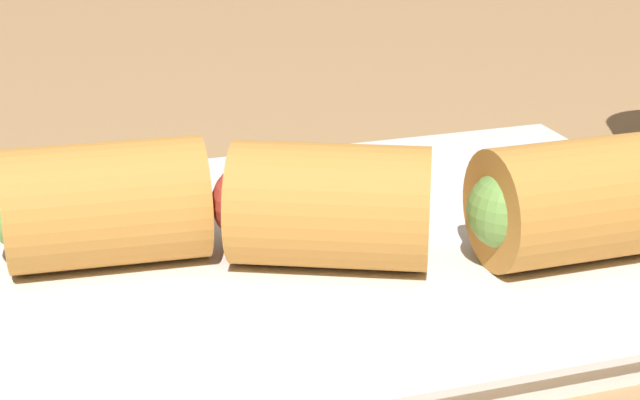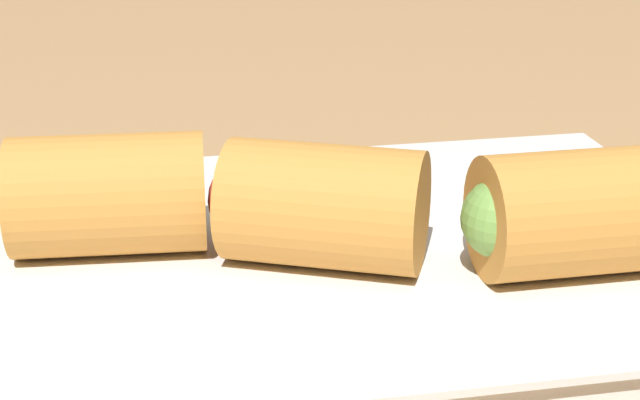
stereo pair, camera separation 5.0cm
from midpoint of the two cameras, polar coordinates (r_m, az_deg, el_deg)
table_surface at (r=46.65cm, az=5.65°, el=-4.25°), size 180.00×140.00×2.00cm
serving_plate at (r=43.94cm, az=3.26°, el=-3.32°), size 33.72×23.89×1.50cm
roll_front_left at (r=41.07cm, az=3.10°, el=-0.34°), size 8.92×7.53×4.82cm
roll_front_right at (r=41.91cm, az=16.47°, el=-0.78°), size 8.45×4.83×4.82cm
roll_back_left at (r=42.48cm, az=-8.58°, el=0.19°), size 8.62×5.42×4.82cm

